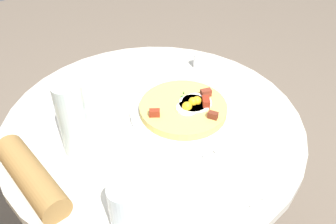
{
  "coord_description": "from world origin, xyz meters",
  "views": [
    {
      "loc": [
        0.65,
        -0.45,
        1.4
      ],
      "look_at": [
        0.02,
        0.04,
        0.74
      ],
      "focal_mm": 39.39,
      "sensor_mm": 36.0,
      "label": 1
    }
  ],
  "objects_px": {
    "bread_plate": "(139,73)",
    "water_glass": "(126,208)",
    "dining_table": "(154,162)",
    "breakfast_pizza": "(185,108)",
    "knife": "(227,179)",
    "salt_shaker": "(197,61)",
    "fork": "(239,173)",
    "water_bottle": "(73,119)",
    "pizza_plate": "(183,113)"
  },
  "relations": [
    {
      "from": "bread_plate",
      "to": "water_glass",
      "type": "distance_m",
      "value": 0.59
    },
    {
      "from": "dining_table",
      "to": "breakfast_pizza",
      "type": "xyz_separation_m",
      "value": [
        0.03,
        0.09,
        0.2
      ]
    },
    {
      "from": "knife",
      "to": "salt_shaker",
      "type": "height_order",
      "value": "salt_shaker"
    },
    {
      "from": "breakfast_pizza",
      "to": "bread_plate",
      "type": "distance_m",
      "value": 0.26
    },
    {
      "from": "fork",
      "to": "salt_shaker",
      "type": "height_order",
      "value": "salt_shaker"
    },
    {
      "from": "dining_table",
      "to": "water_bottle",
      "type": "relative_size",
      "value": 4.17
    },
    {
      "from": "dining_table",
      "to": "salt_shaker",
      "type": "height_order",
      "value": "salt_shaker"
    },
    {
      "from": "pizza_plate",
      "to": "fork",
      "type": "xyz_separation_m",
      "value": [
        0.26,
        -0.04,
        0.0
      ]
    },
    {
      "from": "dining_table",
      "to": "bread_plate",
      "type": "height_order",
      "value": "bread_plate"
    },
    {
      "from": "breakfast_pizza",
      "to": "bread_plate",
      "type": "height_order",
      "value": "breakfast_pizza"
    },
    {
      "from": "breakfast_pizza",
      "to": "water_bottle",
      "type": "distance_m",
      "value": 0.32
    },
    {
      "from": "bread_plate",
      "to": "knife",
      "type": "xyz_separation_m",
      "value": [
        0.51,
        -0.09,
        0.0
      ]
    },
    {
      "from": "breakfast_pizza",
      "to": "water_glass",
      "type": "distance_m",
      "value": 0.39
    },
    {
      "from": "pizza_plate",
      "to": "dining_table",
      "type": "bearing_deg",
      "value": -110.11
    },
    {
      "from": "water_bottle",
      "to": "breakfast_pizza",
      "type": "bearing_deg",
      "value": 79.27
    },
    {
      "from": "dining_table",
      "to": "bread_plate",
      "type": "bearing_deg",
      "value": 155.05
    },
    {
      "from": "dining_table",
      "to": "breakfast_pizza",
      "type": "bearing_deg",
      "value": 68.96
    },
    {
      "from": "knife",
      "to": "water_glass",
      "type": "bearing_deg",
      "value": 86.54
    },
    {
      "from": "fork",
      "to": "water_glass",
      "type": "xyz_separation_m",
      "value": [
        -0.04,
        -0.29,
        0.05
      ]
    },
    {
      "from": "breakfast_pizza",
      "to": "water_glass",
      "type": "height_order",
      "value": "water_glass"
    },
    {
      "from": "breakfast_pizza",
      "to": "salt_shaker",
      "type": "distance_m",
      "value": 0.26
    },
    {
      "from": "water_bottle",
      "to": "bread_plate",
      "type": "bearing_deg",
      "value": 121.72
    },
    {
      "from": "breakfast_pizza",
      "to": "water_bottle",
      "type": "relative_size",
      "value": 1.23
    },
    {
      "from": "water_glass",
      "to": "fork",
      "type": "bearing_deg",
      "value": 81.27
    },
    {
      "from": "pizza_plate",
      "to": "salt_shaker",
      "type": "distance_m",
      "value": 0.26
    },
    {
      "from": "bread_plate",
      "to": "water_bottle",
      "type": "distance_m",
      "value": 0.39
    },
    {
      "from": "water_glass",
      "to": "salt_shaker",
      "type": "relative_size",
      "value": 2.33
    },
    {
      "from": "breakfast_pizza",
      "to": "pizza_plate",
      "type": "bearing_deg",
      "value": -133.16
    },
    {
      "from": "dining_table",
      "to": "water_glass",
      "type": "relative_size",
      "value": 6.98
    },
    {
      "from": "dining_table",
      "to": "pizza_plate",
      "type": "xyz_separation_m",
      "value": [
        0.03,
        0.09,
        0.18
      ]
    },
    {
      "from": "dining_table",
      "to": "bread_plate",
      "type": "xyz_separation_m",
      "value": [
        -0.22,
        0.1,
        0.18
      ]
    },
    {
      "from": "knife",
      "to": "salt_shaker",
      "type": "xyz_separation_m",
      "value": [
        -0.42,
        0.27,
        0.02
      ]
    },
    {
      "from": "dining_table",
      "to": "breakfast_pizza",
      "type": "height_order",
      "value": "breakfast_pizza"
    },
    {
      "from": "fork",
      "to": "dining_table",
      "type": "bearing_deg",
      "value": 14.66
    },
    {
      "from": "bread_plate",
      "to": "salt_shaker",
      "type": "xyz_separation_m",
      "value": [
        0.09,
        0.18,
        0.02
      ]
    },
    {
      "from": "fork",
      "to": "pizza_plate",
      "type": "bearing_deg",
      "value": -3.08
    },
    {
      "from": "pizza_plate",
      "to": "breakfast_pizza",
      "type": "relative_size",
      "value": 1.22
    },
    {
      "from": "dining_table",
      "to": "breakfast_pizza",
      "type": "distance_m",
      "value": 0.22
    },
    {
      "from": "dining_table",
      "to": "pizza_plate",
      "type": "bearing_deg",
      "value": 69.89
    },
    {
      "from": "bread_plate",
      "to": "water_bottle",
      "type": "bearing_deg",
      "value": -58.28
    },
    {
      "from": "water_bottle",
      "to": "salt_shaker",
      "type": "bearing_deg",
      "value": 102.23
    },
    {
      "from": "dining_table",
      "to": "knife",
      "type": "relative_size",
      "value": 4.71
    },
    {
      "from": "water_glass",
      "to": "salt_shaker",
      "type": "xyz_separation_m",
      "value": [
        -0.38,
        0.53,
        -0.03
      ]
    },
    {
      "from": "water_glass",
      "to": "salt_shaker",
      "type": "height_order",
      "value": "water_glass"
    },
    {
      "from": "breakfast_pizza",
      "to": "fork",
      "type": "relative_size",
      "value": 1.39
    },
    {
      "from": "salt_shaker",
      "to": "pizza_plate",
      "type": "bearing_deg",
      "value": -50.44
    },
    {
      "from": "pizza_plate",
      "to": "water_bottle",
      "type": "relative_size",
      "value": 1.5
    },
    {
      "from": "pizza_plate",
      "to": "fork",
      "type": "relative_size",
      "value": 1.69
    },
    {
      "from": "pizza_plate",
      "to": "salt_shaker",
      "type": "relative_size",
      "value": 5.83
    },
    {
      "from": "pizza_plate",
      "to": "bread_plate",
      "type": "distance_m",
      "value": 0.26
    }
  ]
}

